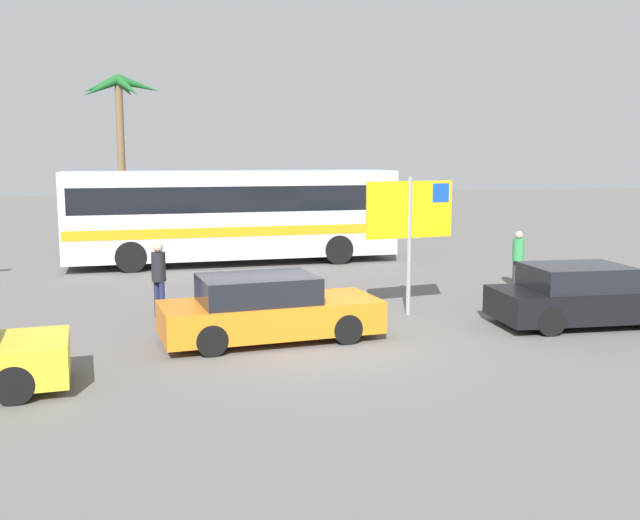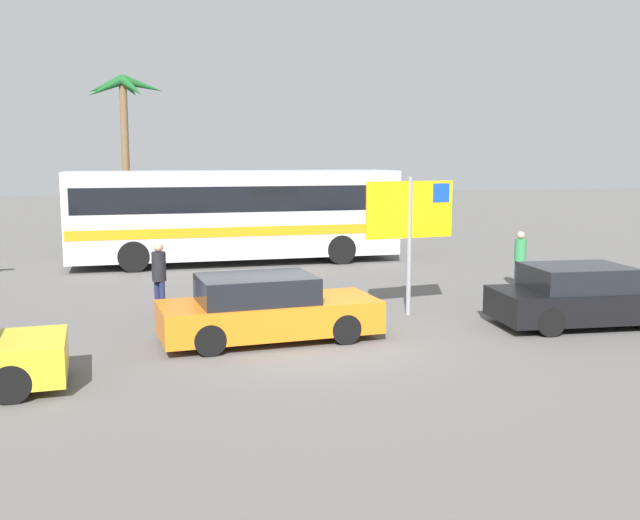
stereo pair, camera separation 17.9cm
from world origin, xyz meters
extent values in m
plane|color=#605E5B|center=(0.00, 0.00, 0.00)|extent=(120.00, 120.00, 0.00)
cube|color=silver|center=(0.20, 11.49, 1.73)|extent=(11.12, 2.60, 2.90)
cube|color=black|center=(0.20, 11.49, 2.28)|extent=(10.67, 2.63, 0.84)
cube|color=orange|center=(0.20, 11.49, 1.22)|extent=(11.01, 2.63, 0.32)
cylinder|color=black|center=(3.64, 12.66, 0.50)|extent=(1.00, 0.28, 1.00)
cylinder|color=black|center=(3.64, 10.31, 0.50)|extent=(1.00, 0.28, 1.00)
cylinder|color=black|center=(-3.25, 12.66, 0.50)|extent=(1.00, 0.28, 1.00)
cylinder|color=black|center=(-3.25, 10.31, 0.50)|extent=(1.00, 0.28, 1.00)
cylinder|color=gray|center=(2.87, 2.17, 1.60)|extent=(0.11, 0.11, 3.20)
cube|color=yellow|center=(2.87, 2.17, 2.45)|extent=(2.19, 0.34, 1.30)
cube|color=#1447A8|center=(3.66, 2.27, 2.82)|extent=(0.45, 0.12, 0.44)
cube|color=black|center=(6.21, 0.18, 0.48)|extent=(4.17, 2.11, 0.64)
cube|color=black|center=(5.97, 0.20, 1.06)|extent=(2.23, 1.80, 0.52)
cylinder|color=black|center=(7.53, 0.88, 0.30)|extent=(0.61, 0.21, 0.60)
cylinder|color=black|center=(5.04, 1.09, 0.30)|extent=(0.61, 0.21, 0.60)
cylinder|color=black|center=(4.90, -0.52, 0.30)|extent=(0.61, 0.21, 0.60)
cube|color=orange|center=(-0.70, 0.67, 0.48)|extent=(4.42, 2.02, 0.64)
cube|color=black|center=(-0.96, 0.65, 1.06)|extent=(2.35, 1.74, 0.52)
cylinder|color=black|center=(0.58, 1.55, 0.30)|extent=(0.61, 0.20, 0.60)
cylinder|color=black|center=(0.68, -0.03, 0.30)|extent=(0.61, 0.20, 0.60)
cylinder|color=black|center=(-2.09, 1.37, 0.30)|extent=(0.61, 0.20, 0.60)
cylinder|color=black|center=(-1.98, -0.21, 0.30)|extent=(0.61, 0.20, 0.60)
cylinder|color=black|center=(-5.20, -0.55, 0.30)|extent=(0.61, 0.19, 0.60)
cylinder|color=black|center=(-5.13, -2.05, 0.30)|extent=(0.61, 0.19, 0.60)
cylinder|color=#1E2347|center=(-2.67, 3.34, 0.42)|extent=(0.13, 0.13, 0.84)
cylinder|color=#1E2347|center=(-2.78, 3.49, 0.42)|extent=(0.13, 0.13, 0.84)
cylinder|color=black|center=(-2.73, 3.42, 1.17)|extent=(0.32, 0.32, 0.67)
sphere|color=tan|center=(-2.73, 3.42, 1.62)|extent=(0.23, 0.23, 0.23)
cylinder|color=#2D2D33|center=(7.17, 4.47, 0.39)|extent=(0.13, 0.13, 0.78)
cylinder|color=#2D2D33|center=(7.09, 4.63, 0.39)|extent=(0.13, 0.13, 0.78)
cylinder|color=#338E4C|center=(7.13, 4.55, 1.09)|extent=(0.32, 0.32, 0.62)
sphere|color=tan|center=(7.13, 4.55, 1.50)|extent=(0.21, 0.21, 0.21)
cylinder|color=brown|center=(-3.40, 18.90, 3.33)|extent=(0.32, 0.32, 6.66)
cone|color=#195623|center=(-2.56, 18.88, 6.63)|extent=(1.80, 0.48, 0.88)
cone|color=#195623|center=(-3.13, 19.68, 6.60)|extent=(0.99, 1.83, 0.94)
cone|color=#195623|center=(-4.11, 19.33, 6.62)|extent=(1.76, 1.30, 0.90)
cone|color=#195623|center=(-4.10, 18.55, 6.48)|extent=(1.77, 1.18, 1.15)
cone|color=#195623|center=(-3.03, 18.20, 6.49)|extent=(1.21, 1.76, 1.13)
camera|label=1|loc=(-3.51, -13.20, 3.64)|focal=40.61mm
camera|label=2|loc=(-3.34, -13.25, 3.64)|focal=40.61mm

